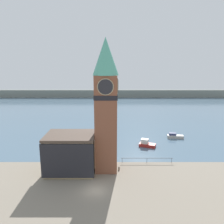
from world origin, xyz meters
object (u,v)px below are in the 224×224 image
at_px(boat_near, 148,144).
at_px(mooring_bollard_near, 120,168).
at_px(clock_tower, 107,103).
at_px(boat_far, 176,136).
at_px(pier_building, 72,153).

distance_m(boat_near, mooring_bollard_near, 15.39).
xyz_separation_m(clock_tower, boat_near, (10.40, 13.06, -13.29)).
relative_size(boat_far, mooring_bollard_near, 7.56).
height_order(pier_building, boat_far, pier_building).
bearing_deg(clock_tower, boat_near, 51.49).
bearing_deg(mooring_bollard_near, boat_near, 59.72).
xyz_separation_m(clock_tower, mooring_bollard_near, (2.64, -0.22, -13.66)).
bearing_deg(clock_tower, pier_building, -175.10).
relative_size(pier_building, boat_near, 2.11).
distance_m(clock_tower, pier_building, 12.39).
distance_m(clock_tower, mooring_bollard_near, 13.91).
bearing_deg(boat_near, clock_tower, -108.31).
distance_m(pier_building, mooring_bollard_near, 10.43).
bearing_deg(mooring_bollard_near, clock_tower, 175.15).
bearing_deg(pier_building, boat_far, 37.33).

